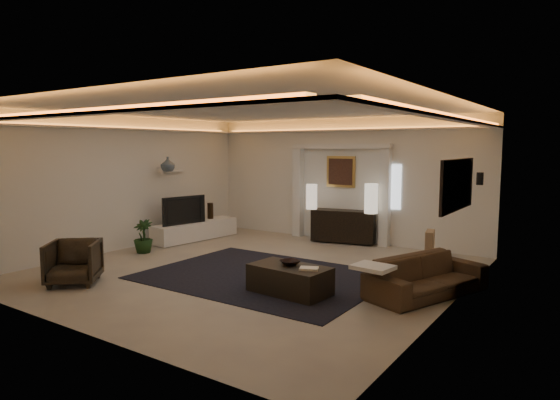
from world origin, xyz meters
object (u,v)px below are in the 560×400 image
Objects in this scene: armchair at (74,262)px; console at (344,226)px; coffee_table at (290,280)px; sofa at (427,276)px.

console is at bearing 28.42° from armchair.
armchair is at bearing -149.78° from coffee_table.
armchair reaches higher than coffee_table.
coffee_table is at bearing -86.68° from console.
coffee_table is 1.54× the size of armchair.
console is 1.86× the size of armchair.
coffee_table is at bearing -15.05° from armchair.
sofa is 1.65× the size of coffee_table.
console is 5.95m from armchair.
armchair is at bearing -122.78° from console.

